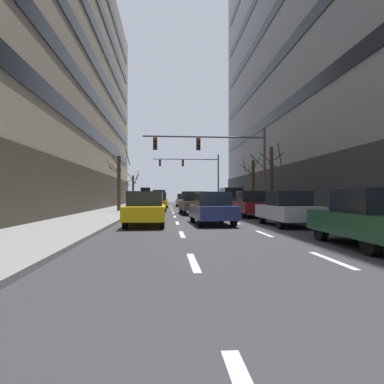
# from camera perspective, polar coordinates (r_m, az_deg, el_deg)

# --- Properties ---
(ground_plane) EXTENTS (120.00, 120.00, 0.00)m
(ground_plane) POSITION_cam_1_polar(r_m,az_deg,el_deg) (15.18, 3.43, -5.89)
(ground_plane) COLOR #38383D
(sidewalk_left) EXTENTS (3.85, 80.00, 0.14)m
(sidewalk_left) POSITION_cam_1_polar(r_m,az_deg,el_deg) (15.66, -20.71, -5.44)
(sidewalk_left) COLOR gray
(sidewalk_left) RESTS_ON ground
(sidewalk_right) EXTENTS (3.85, 80.00, 0.14)m
(sidewalk_right) POSITION_cam_1_polar(r_m,az_deg,el_deg) (17.28, 25.16, -4.96)
(sidewalk_right) COLOR gray
(sidewalk_right) RESTS_ON ground
(lane_stripe_l1_s2) EXTENTS (0.16, 2.00, 0.01)m
(lane_stripe_l1_s2) POSITION_cam_1_polar(r_m,az_deg,el_deg) (7.14, 0.22, -11.88)
(lane_stripe_l1_s2) COLOR silver
(lane_stripe_l1_s2) RESTS_ON ground
(lane_stripe_l1_s3) EXTENTS (0.16, 2.00, 0.01)m
(lane_stripe_l1_s3) POSITION_cam_1_polar(r_m,az_deg,el_deg) (12.07, -1.74, -7.24)
(lane_stripe_l1_s3) COLOR silver
(lane_stripe_l1_s3) RESTS_ON ground
(lane_stripe_l1_s4) EXTENTS (0.16, 2.00, 0.01)m
(lane_stripe_l1_s4) POSITION_cam_1_polar(r_m,az_deg,el_deg) (17.04, -2.54, -5.30)
(lane_stripe_l1_s4) COLOR silver
(lane_stripe_l1_s4) RESTS_ON ground
(lane_stripe_l1_s5) EXTENTS (0.16, 2.00, 0.01)m
(lane_stripe_l1_s5) POSITION_cam_1_polar(r_m,az_deg,el_deg) (22.03, -2.98, -4.24)
(lane_stripe_l1_s5) COLOR silver
(lane_stripe_l1_s5) RESTS_ON ground
(lane_stripe_l1_s6) EXTENTS (0.16, 2.00, 0.01)m
(lane_stripe_l1_s6) POSITION_cam_1_polar(r_m,az_deg,el_deg) (27.02, -3.25, -3.56)
(lane_stripe_l1_s6) COLOR silver
(lane_stripe_l1_s6) RESTS_ON ground
(lane_stripe_l1_s7) EXTENTS (0.16, 2.00, 0.01)m
(lane_stripe_l1_s7) POSITION_cam_1_polar(r_m,az_deg,el_deg) (32.01, -3.44, -3.10)
(lane_stripe_l1_s7) COLOR silver
(lane_stripe_l1_s7) RESTS_ON ground
(lane_stripe_l1_s8) EXTENTS (0.16, 2.00, 0.01)m
(lane_stripe_l1_s8) POSITION_cam_1_polar(r_m,az_deg,el_deg) (37.01, -3.58, -2.76)
(lane_stripe_l1_s8) COLOR silver
(lane_stripe_l1_s8) RESTS_ON ground
(lane_stripe_l1_s9) EXTENTS (0.16, 2.00, 0.01)m
(lane_stripe_l1_s9) POSITION_cam_1_polar(r_m,az_deg,el_deg) (42.00, -3.68, -2.51)
(lane_stripe_l1_s9) COLOR silver
(lane_stripe_l1_s9) RESTS_ON ground
(lane_stripe_l1_s10) EXTENTS (0.16, 2.00, 0.01)m
(lane_stripe_l1_s10) POSITION_cam_1_polar(r_m,az_deg,el_deg) (47.00, -3.77, -2.30)
(lane_stripe_l1_s10) COLOR silver
(lane_stripe_l1_s10) RESTS_ON ground
(lane_stripe_l2_s2) EXTENTS (0.16, 2.00, 0.01)m
(lane_stripe_l2_s2) POSITION_cam_1_polar(r_m,az_deg,el_deg) (7.96, 22.73, -10.65)
(lane_stripe_l2_s2) COLOR silver
(lane_stripe_l2_s2) RESTS_ON ground
(lane_stripe_l2_s3) EXTENTS (0.16, 2.00, 0.01)m
(lane_stripe_l2_s3) POSITION_cam_1_polar(r_m,az_deg,el_deg) (12.58, 12.19, -6.96)
(lane_stripe_l2_s3) COLOR silver
(lane_stripe_l2_s3) RESTS_ON ground
(lane_stripe_l2_s4) EXTENTS (0.16, 2.00, 0.01)m
(lane_stripe_l2_s4) POSITION_cam_1_polar(r_m,az_deg,el_deg) (17.41, 7.45, -5.20)
(lane_stripe_l2_s4) COLOR silver
(lane_stripe_l2_s4) RESTS_ON ground
(lane_stripe_l2_s5) EXTENTS (0.16, 2.00, 0.01)m
(lane_stripe_l2_s5) POSITION_cam_1_polar(r_m,az_deg,el_deg) (22.31, 4.79, -4.19)
(lane_stripe_l2_s5) COLOR silver
(lane_stripe_l2_s5) RESTS_ON ground
(lane_stripe_l2_s6) EXTENTS (0.16, 2.00, 0.01)m
(lane_stripe_l2_s6) POSITION_cam_1_polar(r_m,az_deg,el_deg) (27.25, 3.10, -3.54)
(lane_stripe_l2_s6) COLOR silver
(lane_stripe_l2_s6) RESTS_ON ground
(lane_stripe_l2_s7) EXTENTS (0.16, 2.00, 0.01)m
(lane_stripe_l2_s7) POSITION_cam_1_polar(r_m,az_deg,el_deg) (32.21, 1.92, -3.09)
(lane_stripe_l2_s7) COLOR silver
(lane_stripe_l2_s7) RESTS_ON ground
(lane_stripe_l2_s8) EXTENTS (0.16, 2.00, 0.01)m
(lane_stripe_l2_s8) POSITION_cam_1_polar(r_m,az_deg,el_deg) (37.18, 1.07, -2.75)
(lane_stripe_l2_s8) COLOR silver
(lane_stripe_l2_s8) RESTS_ON ground
(lane_stripe_l2_s9) EXTENTS (0.16, 2.00, 0.01)m
(lane_stripe_l2_s9) POSITION_cam_1_polar(r_m,az_deg,el_deg) (42.15, 0.41, -2.50)
(lane_stripe_l2_s9) COLOR silver
(lane_stripe_l2_s9) RESTS_ON ground
(lane_stripe_l2_s10) EXTENTS (0.16, 2.00, 0.01)m
(lane_stripe_l2_s10) POSITION_cam_1_polar(r_m,az_deg,el_deg) (47.13, -0.11, -2.30)
(lane_stripe_l2_s10) COLOR silver
(lane_stripe_l2_s10) RESTS_ON ground
(taxi_driving_0) EXTENTS (1.78, 4.24, 1.76)m
(taxi_driving_0) POSITION_cam_1_polar(r_m,az_deg,el_deg) (15.48, -7.95, -2.87)
(taxi_driving_0) COLOR black
(taxi_driving_0) RESTS_ON ground
(car_driving_1) EXTENTS (2.11, 4.61, 1.70)m
(car_driving_1) POSITION_cam_1_polar(r_m,az_deg,el_deg) (24.84, 0.29, -1.90)
(car_driving_1) COLOR black
(car_driving_1) RESTS_ON ground
(car_driving_2) EXTENTS (2.00, 4.46, 2.13)m
(car_driving_2) POSITION_cam_1_polar(r_m,az_deg,el_deg) (44.14, -5.70, -1.04)
(car_driving_2) COLOR black
(car_driving_2) RESTS_ON ground
(car_driving_3) EXTENTS (1.95, 4.29, 1.58)m
(car_driving_3) POSITION_cam_1_polar(r_m,az_deg,el_deg) (16.14, 3.42, -2.81)
(car_driving_3) COLOR black
(car_driving_3) RESTS_ON ground
(taxi_driving_4) EXTENTS (1.79, 4.24, 1.76)m
(taxi_driving_4) POSITION_cam_1_polar(r_m,az_deg,el_deg) (29.61, -6.12, -1.79)
(taxi_driving_4) COLOR black
(taxi_driving_4) RESTS_ON ground
(car_driving_5) EXTENTS (1.86, 4.34, 1.62)m
(car_driving_5) POSITION_cam_1_polar(r_m,az_deg,el_deg) (42.06, -1.49, -1.42)
(car_driving_5) COLOR black
(car_driving_5) RESTS_ON ground
(taxi_driving_6) EXTENTS (2.10, 4.68, 1.92)m
(taxi_driving_6) POSITION_cam_1_polar(r_m,az_deg,el_deg) (36.07, -5.72, -1.47)
(taxi_driving_6) COLOR black
(taxi_driving_6) RESTS_ON ground
(car_parked_0) EXTENTS (1.87, 4.28, 1.59)m
(car_parked_0) POSITION_cam_1_polar(r_m,az_deg,el_deg) (10.26, 28.28, -3.98)
(car_parked_0) COLOR black
(car_parked_0) RESTS_ON ground
(car_parked_1) EXTENTS (1.82, 4.28, 1.60)m
(car_parked_1) POSITION_cam_1_polar(r_m,az_deg,el_deg) (15.86, 15.99, -2.79)
(car_parked_1) COLOR black
(car_parked_1) RESTS_ON ground
(car_parked_2) EXTENTS (1.94, 4.54, 1.69)m
(car_parked_2) POSITION_cam_1_polar(r_m,az_deg,el_deg) (22.07, 10.08, -2.06)
(car_parked_2) COLOR black
(car_parked_2) RESTS_ON ground
(car_parked_3) EXTENTS (1.85, 4.28, 2.06)m
(car_parked_3) POSITION_cam_1_polar(r_m,az_deg,el_deg) (28.60, 6.70, -1.35)
(car_parked_3) COLOR black
(car_parked_3) RESTS_ON ground
(traffic_signal_0) EXTENTS (8.69, 0.34, 6.07)m
(traffic_signal_0) POSITION_cam_1_polar(r_m,az_deg,el_deg) (23.67, 5.13, 6.59)
(traffic_signal_0) COLOR #4C4C51
(traffic_signal_0) RESTS_ON sidewalk_right
(traffic_signal_1) EXTENTS (8.74, 0.35, 6.76)m
(traffic_signal_1) POSITION_cam_1_polar(r_m,az_deg,el_deg) (44.50, 0.76, 3.85)
(traffic_signal_1) COLOR #4C4C51
(traffic_signal_1) RESTS_ON sidewalk_right
(street_tree_0) EXTENTS (2.06, 2.02, 5.04)m
(street_tree_0) POSITION_cam_1_polar(r_m,az_deg,el_deg) (31.63, 10.38, 1.54)
(street_tree_0) COLOR #4C3823
(street_tree_0) RESTS_ON sidewalk_right
(street_tree_1) EXTENTS (2.02, 2.02, 5.23)m
(street_tree_1) POSITION_cam_1_polar(r_m,az_deg,el_deg) (26.45, 13.47, 2.33)
(street_tree_1) COLOR #4C3823
(street_tree_1) RESTS_ON sidewalk_right
(street_tree_2) EXTENTS (2.01, 1.82, 5.10)m
(street_tree_2) POSITION_cam_1_polar(r_m,az_deg,el_deg) (28.77, -12.43, 1.76)
(street_tree_2) COLOR #4C3823
(street_tree_2) RESTS_ON sidewalk_left
(street_tree_3) EXTENTS (2.00, 2.07, 4.27)m
(street_tree_3) POSITION_cam_1_polar(r_m,az_deg,el_deg) (40.84, -10.07, 0.51)
(street_tree_3) COLOR #4C3823
(street_tree_3) RESTS_ON sidewalk_left
(pedestrian_0) EXTENTS (0.52, 0.28, 1.55)m
(pedestrian_0) POSITION_cam_1_polar(r_m,az_deg,el_deg) (22.71, 19.68, -1.51)
(pedestrian_0) COLOR #383D59
(pedestrian_0) RESTS_ON sidewalk_right
(pedestrian_1) EXTENTS (0.23, 0.53, 1.60)m
(pedestrian_1) POSITION_cam_1_polar(r_m,az_deg,el_deg) (17.12, 27.49, -1.67)
(pedestrian_1) COLOR #383D59
(pedestrian_1) RESTS_ON sidewalk_right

